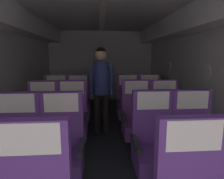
% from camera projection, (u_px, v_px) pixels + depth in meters
% --- Properties ---
extents(ground, '(3.57, 7.01, 0.02)m').
position_uv_depth(ground, '(105.00, 144.00, 3.17)').
color(ground, '#23282D').
extents(fuselage_shell, '(3.45, 6.66, 2.26)m').
position_uv_depth(fuselage_shell, '(104.00, 43.00, 3.14)').
color(fuselage_shell, silver).
rests_on(fuselage_shell, ground).
extents(seat_b_left_window, '(0.48, 0.48, 1.06)m').
position_uv_depth(seat_b_left_window, '(18.00, 152.00, 1.99)').
color(seat_b_left_window, '#38383D').
rests_on(seat_b_left_window, ground).
extents(seat_b_left_aisle, '(0.48, 0.48, 1.06)m').
position_uv_depth(seat_b_left_aisle, '(62.00, 151.00, 2.02)').
color(seat_b_left_aisle, '#38383D').
rests_on(seat_b_left_aisle, ground).
extents(seat_b_right_aisle, '(0.48, 0.48, 1.06)m').
position_uv_depth(seat_b_right_aisle, '(193.00, 146.00, 2.14)').
color(seat_b_right_aisle, '#38383D').
rests_on(seat_b_right_aisle, ground).
extents(seat_b_right_window, '(0.48, 0.48, 1.06)m').
position_uv_depth(seat_b_right_window, '(154.00, 147.00, 2.11)').
color(seat_b_right_window, '#38383D').
rests_on(seat_b_right_window, ground).
extents(seat_c_left_window, '(0.48, 0.48, 1.06)m').
position_uv_depth(seat_c_left_window, '(43.00, 122.00, 2.89)').
color(seat_c_left_window, '#38383D').
rests_on(seat_c_left_window, ground).
extents(seat_c_left_aisle, '(0.48, 0.48, 1.06)m').
position_uv_depth(seat_c_left_aisle, '(72.00, 121.00, 2.95)').
color(seat_c_left_aisle, '#38383D').
rests_on(seat_c_left_aisle, ground).
extents(seat_c_right_aisle, '(0.48, 0.48, 1.06)m').
position_uv_depth(seat_c_right_aisle, '(165.00, 119.00, 3.03)').
color(seat_c_right_aisle, '#38383D').
rests_on(seat_c_right_aisle, ground).
extents(seat_c_right_window, '(0.48, 0.48, 1.06)m').
position_uv_depth(seat_c_right_window, '(137.00, 120.00, 3.00)').
color(seat_c_right_window, '#38383D').
rests_on(seat_c_right_window, ground).
extents(seat_d_left_window, '(0.48, 0.48, 1.06)m').
position_uv_depth(seat_d_left_window, '(57.00, 106.00, 3.82)').
color(seat_d_left_window, '#38383D').
rests_on(seat_d_left_window, ground).
extents(seat_d_left_aisle, '(0.48, 0.48, 1.06)m').
position_uv_depth(seat_d_left_aisle, '(78.00, 106.00, 3.85)').
color(seat_d_left_aisle, '#38383D').
rests_on(seat_d_left_aisle, ground).
extents(seat_d_right_aisle, '(0.48, 0.48, 1.06)m').
position_uv_depth(seat_d_right_aisle, '(150.00, 104.00, 3.95)').
color(seat_d_right_aisle, '#38383D').
rests_on(seat_d_right_aisle, ground).
extents(seat_d_right_window, '(0.48, 0.48, 1.06)m').
position_uv_depth(seat_d_right_window, '(128.00, 105.00, 3.91)').
color(seat_d_right_window, '#38383D').
rests_on(seat_d_right_window, ground).
extents(flight_attendant, '(0.43, 0.28, 1.58)m').
position_uv_depth(flight_attendant, '(101.00, 82.00, 3.44)').
color(flight_attendant, black).
rests_on(flight_attendant, ground).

